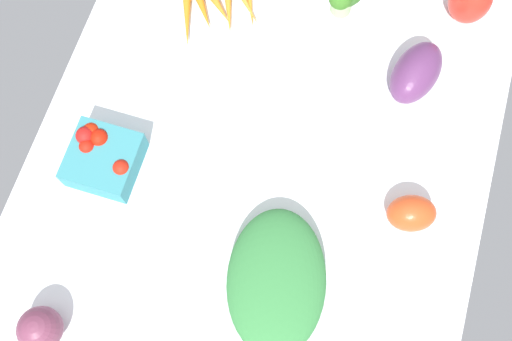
{
  "coord_description": "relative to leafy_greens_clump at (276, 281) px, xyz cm",
  "views": [
    {
      "loc": [
        29.87,
        9.02,
        99.4
      ],
      "look_at": [
        0.0,
        0.0,
        4.0
      ],
      "focal_mm": 42.89,
      "sensor_mm": 36.0,
      "label": 1
    }
  ],
  "objects": [
    {
      "name": "roma_tomato",
      "position": [
        -16.02,
        17.59,
        -0.18
      ],
      "size": [
        8.11,
        9.37,
        5.9
      ],
      "primitive_type": "ellipsoid",
      "rotation": [
        0.0,
        0.0,
        5.04
      ],
      "color": "#DE4B20",
      "rests_on": "tablecloth"
    },
    {
      "name": "red_onion_center",
      "position": [
        17.14,
        -31.82,
        0.27
      ],
      "size": [
        6.81,
        6.81,
        6.81
      ],
      "primitive_type": "sphere",
      "color": "#773751",
      "rests_on": "tablecloth"
    },
    {
      "name": "bell_pepper_red",
      "position": [
        -56.71,
        18.95,
        1.72
      ],
      "size": [
        9.49,
        9.49,
        9.71
      ],
      "primitive_type": "ellipsoid",
      "rotation": [
        0.0,
        0.0,
        4.37
      ],
      "color": "red",
      "rests_on": "tablecloth"
    },
    {
      "name": "leafy_greens_clump",
      "position": [
        0.0,
        0.0,
        0.0
      ],
      "size": [
        25.7,
        20.1,
        6.27
      ],
      "primitive_type": "ellipsoid",
      "rotation": [
        0.0,
        0.0,
        0.23
      ],
      "color": "#378240",
      "rests_on": "tablecloth"
    },
    {
      "name": "berry_basket",
      "position": [
        -11.14,
        -32.91,
        -0.17
      ],
      "size": [
        10.99,
        10.99,
        6.49
      ],
      "color": "teal",
      "rests_on": "tablecloth"
    },
    {
      "name": "tablecloth",
      "position": [
        -16.48,
        -8.26,
        -4.14
      ],
      "size": [
        104.0,
        76.0,
        2.0
      ],
      "primitive_type": "cube",
      "color": "white",
      "rests_on": "ground"
    },
    {
      "name": "eggplant",
      "position": [
        -40.64,
        12.93,
        0.59
      ],
      "size": [
        14.02,
        10.68,
        7.46
      ],
      "primitive_type": "ellipsoid",
      "rotation": [
        0.0,
        0.0,
        6.0
      ],
      "color": "#633365",
      "rests_on": "tablecloth"
    }
  ]
}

